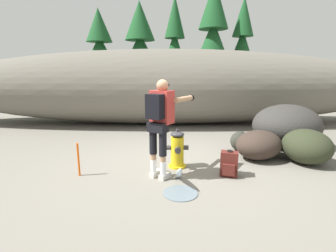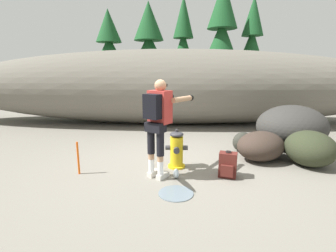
# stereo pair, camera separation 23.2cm
# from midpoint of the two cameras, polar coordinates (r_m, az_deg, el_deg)

# --- Properties ---
(ground_plane) EXTENTS (56.00, 56.00, 0.04)m
(ground_plane) POSITION_cam_midpoint_polar(r_m,az_deg,el_deg) (5.04, -1.14, -9.02)
(ground_plane) COLOR slate
(dirt_embankment) EXTENTS (16.58, 3.20, 2.60)m
(dirt_embankment) POSITION_cam_midpoint_polar(r_m,az_deg,el_deg) (8.97, -0.86, 8.96)
(dirt_embankment) COLOR #666056
(dirt_embankment) RESTS_ON ground_plane
(fire_hydrant) EXTENTS (0.43, 0.38, 0.75)m
(fire_hydrant) POSITION_cam_midpoint_polar(r_m,az_deg,el_deg) (4.79, 0.76, -5.50)
(fire_hydrant) COLOR gold
(fire_hydrant) RESTS_ON ground_plane
(hydrant_water_jet) EXTENTS (0.53, 1.21, 0.63)m
(hydrant_water_jet) POSITION_cam_midpoint_polar(r_m,az_deg,el_deg) (4.19, 0.96, -11.90)
(hydrant_water_jet) COLOR silver
(hydrant_water_jet) RESTS_ON ground_plane
(utility_worker) EXTENTS (0.86, 1.02, 1.69)m
(utility_worker) POSITION_cam_midpoint_polar(r_m,az_deg,el_deg) (4.19, -3.14, 2.19)
(utility_worker) COLOR beige
(utility_worker) RESTS_ON ground_plane
(spare_backpack) EXTENTS (0.34, 0.34, 0.47)m
(spare_backpack) POSITION_cam_midpoint_polar(r_m,az_deg,el_deg) (4.55, 12.40, -8.53)
(spare_backpack) COLOR #511E19
(spare_backpack) RESTS_ON ground_plane
(boulder_large) EXTENTS (2.24, 2.19, 1.04)m
(boulder_large) POSITION_cam_midpoint_polar(r_m,az_deg,el_deg) (6.77, 24.65, 0.13)
(boulder_large) COLOR #33312E
(boulder_large) RESTS_ON ground_plane
(boulder_mid) EXTENTS (1.40, 1.37, 0.60)m
(boulder_mid) POSITION_cam_midpoint_polar(r_m,az_deg,el_deg) (5.59, 18.97, -4.07)
(boulder_mid) COLOR #362A23
(boulder_mid) RESTS_ON ground_plane
(boulder_small) EXTENTS (1.18, 1.24, 0.69)m
(boulder_small) POSITION_cam_midpoint_polar(r_m,az_deg,el_deg) (5.68, 28.16, -4.15)
(boulder_small) COLOR #2C311F
(boulder_small) RESTS_ON ground_plane
(boulder_outlier) EXTENTS (0.66, 0.66, 0.45)m
(boulder_outlier) POSITION_cam_midpoint_polar(r_m,az_deg,el_deg) (6.08, 15.10, -3.28)
(boulder_outlier) COLOR #2F2F28
(boulder_outlier) RESTS_ON ground_plane
(pine_tree_far_left) EXTENTS (2.47, 2.47, 5.68)m
(pine_tree_far_left) POSITION_cam_midpoint_polar(r_m,az_deg,el_deg) (16.95, -15.76, 16.88)
(pine_tree_far_left) COLOR #47331E
(pine_tree_far_left) RESTS_ON ground_plane
(pine_tree_left) EXTENTS (2.85, 2.85, 6.07)m
(pine_tree_left) POSITION_cam_midpoint_polar(r_m,az_deg,el_deg) (16.40, -6.82, 17.54)
(pine_tree_left) COLOR #47331E
(pine_tree_left) RESTS_ON ground_plane
(pine_tree_center) EXTENTS (1.86, 1.86, 6.19)m
(pine_tree_center) POSITION_cam_midpoint_polar(r_m,az_deg,el_deg) (15.62, 1.09, 17.97)
(pine_tree_center) COLOR #47331E
(pine_tree_center) RESTS_ON ground_plane
(pine_tree_right) EXTENTS (2.54, 2.54, 6.74)m
(pine_tree_right) POSITION_cam_midpoint_polar(r_m,az_deg,el_deg) (14.99, 9.78, 19.37)
(pine_tree_right) COLOR #47331E
(pine_tree_right) RESTS_ON ground_plane
(pine_tree_far_right) EXTENTS (1.85, 1.85, 6.01)m
(pine_tree_far_right) POSITION_cam_midpoint_polar(r_m,az_deg,el_deg) (15.79, 16.22, 17.75)
(pine_tree_far_right) COLOR #47331E
(pine_tree_far_right) RESTS_ON ground_plane
(survey_stake) EXTENTS (0.04, 0.04, 0.60)m
(survey_stake) POSITION_cam_midpoint_polar(r_m,az_deg,el_deg) (4.73, -21.17, -7.19)
(survey_stake) COLOR #E55914
(survey_stake) RESTS_ON ground_plane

